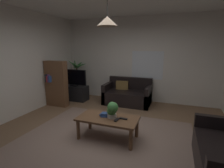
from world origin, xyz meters
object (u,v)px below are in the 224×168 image
object	(u,v)px
remote_on_table_1	(123,119)
remote_on_table_0	(117,120)
tv	(74,78)
tv_stand	(75,93)
potted_plant_on_table	(112,109)
couch_under_window	(127,95)
book_on_table_1	(104,114)
book_on_table_0	(104,116)
potted_palm_corner	(77,80)
bookshelf_corner	(56,84)
pendant_lamp	(107,21)
book_on_table_2	(104,113)
coffee_table	(108,121)

from	to	relation	value
remote_on_table_1	remote_on_table_0	bearing A→B (deg)	136.36
tv	tv_stand	bearing A→B (deg)	90.00
potted_plant_on_table	couch_under_window	bearing A→B (deg)	97.94
book_on_table_1	couch_under_window	bearing A→B (deg)	93.28
remote_on_table_0	potted_plant_on_table	world-z (taller)	potted_plant_on_table
book_on_table_0	remote_on_table_0	distance (m)	0.31
remote_on_table_1	potted_palm_corner	distance (m)	3.54
remote_on_table_0	potted_palm_corner	world-z (taller)	potted_palm_corner
remote_on_table_1	bookshelf_corner	size ratio (longest dim) A/B	0.11
book_on_table_1	potted_palm_corner	size ratio (longest dim) A/B	0.11
book_on_table_1	pendant_lamp	size ratio (longest dim) A/B	0.26
remote_on_table_0	tv_stand	world-z (taller)	tv_stand
book_on_table_2	bookshelf_corner	size ratio (longest dim) A/B	0.08
couch_under_window	potted_palm_corner	xyz separation A→B (m)	(-2.01, 0.24, 0.31)
potted_palm_corner	book_on_table_2	bearing A→B (deg)	-48.91
coffee_table	book_on_table_0	distance (m)	0.12
book_on_table_1	remote_on_table_0	bearing A→B (deg)	-19.12
tv	book_on_table_0	bearing A→B (deg)	-44.89
potted_plant_on_table	potted_palm_corner	world-z (taller)	potted_palm_corner
book_on_table_0	potted_palm_corner	distance (m)	3.27
potted_palm_corner	book_on_table_1	bearing A→B (deg)	-48.97
couch_under_window	coffee_table	bearing A→B (deg)	-84.33
book_on_table_0	potted_plant_on_table	bearing A→B (deg)	-5.99
remote_on_table_0	potted_plant_on_table	distance (m)	0.22
book_on_table_2	potted_palm_corner	world-z (taller)	potted_palm_corner
coffee_table	remote_on_table_1	xyz separation A→B (m)	(0.31, 0.03, 0.08)
tv	bookshelf_corner	bearing A→B (deg)	-105.02
couch_under_window	book_on_table_1	distance (m)	2.23
pendant_lamp	tv	bearing A→B (deg)	135.93
remote_on_table_0	tv_stand	size ratio (longest dim) A/B	0.18
bookshelf_corner	book_on_table_2	bearing A→B (deg)	-30.31
bookshelf_corner	tv_stand	bearing A→B (deg)	75.41
couch_under_window	potted_plant_on_table	bearing A→B (deg)	-82.06
remote_on_table_0	pendant_lamp	distance (m)	1.81
book_on_table_1	book_on_table_2	bearing A→B (deg)	-28.47
book_on_table_0	book_on_table_2	xyz separation A→B (m)	(-0.00, 0.01, 0.05)
coffee_table	tv_stand	world-z (taller)	tv_stand
book_on_table_2	remote_on_table_1	world-z (taller)	book_on_table_2
book_on_table_0	potted_plant_on_table	world-z (taller)	potted_plant_on_table
book_on_table_0	book_on_table_1	xyz separation A→B (m)	(-0.01, 0.01, 0.02)
potted_plant_on_table	tv_stand	world-z (taller)	potted_plant_on_table
potted_plant_on_table	potted_palm_corner	distance (m)	3.40
couch_under_window	tv_stand	world-z (taller)	couch_under_window
book_on_table_1	remote_on_table_0	size ratio (longest dim) A/B	1.00
remote_on_table_1	potted_plant_on_table	size ratio (longest dim) A/B	0.49
potted_palm_corner	pendant_lamp	xyz separation A→B (m)	(2.23, -2.50, 1.66)
couch_under_window	potted_plant_on_table	world-z (taller)	couch_under_window
potted_palm_corner	book_on_table_0	bearing A→B (deg)	-48.96
potted_palm_corner	bookshelf_corner	size ratio (longest dim) A/B	0.99
book_on_table_1	bookshelf_corner	world-z (taller)	bookshelf_corner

